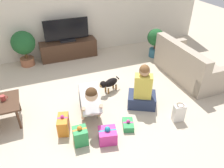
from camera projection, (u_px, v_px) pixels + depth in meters
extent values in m
plane|color=beige|center=(90.00, 110.00, 4.12)|extent=(16.00, 16.00, 0.00)
cube|color=beige|center=(58.00, 7.00, 5.45)|extent=(8.40, 0.06, 2.60)
cube|color=tan|center=(189.00, 68.00, 5.05)|extent=(0.82, 1.72, 0.40)
cube|color=tan|center=(180.00, 54.00, 4.73)|extent=(0.20, 1.72, 0.42)
cube|color=tan|center=(214.00, 82.00, 4.40)|extent=(0.82, 0.16, 0.58)
cube|color=tan|center=(170.00, 52.00, 5.61)|extent=(0.82, 0.16, 0.58)
cube|color=#EACC4C|center=(188.00, 55.00, 4.83)|extent=(0.18, 0.34, 0.32)
cylinder|color=#472D1E|center=(19.00, 119.00, 3.62)|extent=(0.04, 0.04, 0.40)
cylinder|color=#472D1E|center=(18.00, 102.00, 4.01)|extent=(0.04, 0.04, 0.40)
cube|color=#472D1E|center=(69.00, 49.00, 5.86)|extent=(1.47, 0.40, 0.47)
cube|color=black|center=(68.00, 40.00, 5.72)|extent=(0.40, 0.20, 0.05)
cube|color=black|center=(66.00, 29.00, 5.56)|extent=(1.14, 0.03, 0.54)
cylinder|color=#A36042|center=(28.00, 61.00, 5.57)|extent=(0.34, 0.34, 0.19)
cylinder|color=brown|center=(26.00, 55.00, 5.47)|extent=(0.06, 0.06, 0.17)
sphere|color=#1E5628|center=(23.00, 43.00, 5.29)|extent=(0.57, 0.57, 0.57)
cylinder|color=#336B84|center=(154.00, 52.00, 5.98)|extent=(0.28, 0.28, 0.22)
cylinder|color=brown|center=(155.00, 46.00, 5.89)|extent=(0.05, 0.05, 0.13)
sphere|color=#1E5628|center=(156.00, 37.00, 5.74)|extent=(0.45, 0.45, 0.45)
cube|color=#23232D|center=(88.00, 103.00, 4.08)|extent=(0.34, 0.47, 0.28)
cube|color=white|center=(90.00, 99.00, 3.66)|extent=(0.38, 0.57, 0.50)
sphere|color=beige|center=(91.00, 95.00, 3.36)|extent=(0.20, 0.20, 0.20)
sphere|color=#472D19|center=(91.00, 93.00, 3.34)|extent=(0.19, 0.19, 0.19)
cylinder|color=beige|center=(83.00, 114.00, 3.66)|extent=(0.09, 0.30, 0.45)
cylinder|color=beige|center=(100.00, 111.00, 3.72)|extent=(0.09, 0.30, 0.45)
cube|color=#283351|center=(142.00, 100.00, 4.19)|extent=(0.65, 0.60, 0.24)
cube|color=gold|center=(143.00, 86.00, 3.95)|extent=(0.38, 0.33, 0.46)
sphere|color=tan|center=(144.00, 71.00, 3.79)|extent=(0.19, 0.19, 0.19)
sphere|color=brown|center=(145.00, 70.00, 3.76)|extent=(0.18, 0.18, 0.18)
cylinder|color=tan|center=(149.00, 84.00, 4.15)|extent=(0.17, 0.26, 0.06)
cylinder|color=tan|center=(136.00, 83.00, 4.17)|extent=(0.17, 0.26, 0.06)
ellipsoid|color=black|center=(111.00, 82.00, 4.54)|extent=(0.37, 0.26, 0.17)
sphere|color=black|center=(103.00, 84.00, 4.40)|extent=(0.14, 0.14, 0.14)
sphere|color=olive|center=(101.00, 86.00, 4.37)|extent=(0.06, 0.06, 0.06)
cylinder|color=black|center=(118.00, 78.00, 4.63)|extent=(0.10, 0.06, 0.11)
cylinder|color=olive|center=(106.00, 89.00, 4.58)|extent=(0.04, 0.04, 0.13)
cylinder|color=olive|center=(108.00, 91.00, 4.53)|extent=(0.04, 0.04, 0.13)
cylinder|color=olive|center=(113.00, 85.00, 4.71)|extent=(0.04, 0.04, 0.13)
cylinder|color=olive|center=(116.00, 87.00, 4.65)|extent=(0.04, 0.04, 0.13)
cube|color=#CC3389|center=(108.00, 135.00, 3.44)|extent=(0.32, 0.31, 0.22)
cube|color=teal|center=(108.00, 135.00, 3.44)|extent=(0.28, 0.09, 0.22)
sphere|color=teal|center=(107.00, 129.00, 3.36)|extent=(0.09, 0.09, 0.09)
cube|color=orange|center=(63.00, 124.00, 3.60)|extent=(0.25, 0.35, 0.28)
cube|color=#CC3389|center=(63.00, 124.00, 3.60)|extent=(0.17, 0.07, 0.29)
sphere|color=#CC3389|center=(62.00, 117.00, 3.51)|extent=(0.06, 0.06, 0.06)
cube|color=#2D934C|center=(128.00, 125.00, 3.72)|extent=(0.25, 0.32, 0.11)
cube|color=#CC3389|center=(128.00, 125.00, 3.72)|extent=(0.18, 0.08, 0.11)
sphere|color=#CC3389|center=(128.00, 121.00, 3.67)|extent=(0.06, 0.06, 0.06)
cube|color=#2D934C|center=(80.00, 136.00, 3.39)|extent=(0.23, 0.23, 0.28)
cube|color=orange|center=(80.00, 136.00, 3.39)|extent=(0.22, 0.04, 0.28)
sphere|color=orange|center=(79.00, 128.00, 3.30)|extent=(0.08, 0.08, 0.08)
cube|color=white|center=(179.00, 113.00, 3.80)|extent=(0.22, 0.14, 0.32)
torus|color=#4C3823|center=(181.00, 105.00, 3.70)|extent=(0.15, 0.15, 0.01)
cylinder|color=#B23D38|center=(3.00, 98.00, 3.65)|extent=(0.08, 0.08, 0.09)
torus|color=#B23D38|center=(6.00, 97.00, 3.66)|extent=(0.06, 0.01, 0.06)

